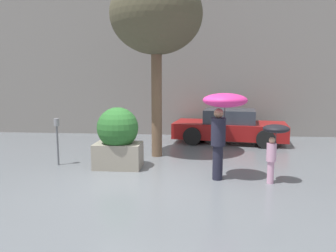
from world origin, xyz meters
TOP-DOWN VIEW (x-y plane):
  - ground_plane at (0.00, 0.00)m, footprint 40.00×40.00m
  - building_facade at (0.00, 6.50)m, footprint 18.00×0.30m
  - planter_box at (-0.77, 1.13)m, footprint 1.21×1.07m
  - person_adult at (1.85, 0.37)m, footprint 1.00×1.00m
  - person_child at (2.96, 0.17)m, footprint 0.57×0.57m
  - parked_car_near at (2.46, 4.98)m, footprint 4.21×2.40m
  - street_tree at (0.07, 2.53)m, footprint 2.65×2.65m
  - parking_meter at (-2.45, 1.24)m, footprint 0.14×0.14m

SIDE VIEW (x-z plane):
  - ground_plane at x=0.00m, z-range 0.00..0.00m
  - parked_car_near at x=2.46m, z-range -0.04..1.16m
  - planter_box at x=-0.77m, z-range 0.02..1.60m
  - parking_meter at x=-2.45m, z-range 0.28..1.54m
  - person_child at x=2.96m, z-range 0.34..1.66m
  - person_adult at x=1.85m, z-range 0.58..2.56m
  - building_facade at x=0.00m, z-range 0.00..6.00m
  - street_tree at x=0.07m, z-range 1.45..6.69m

